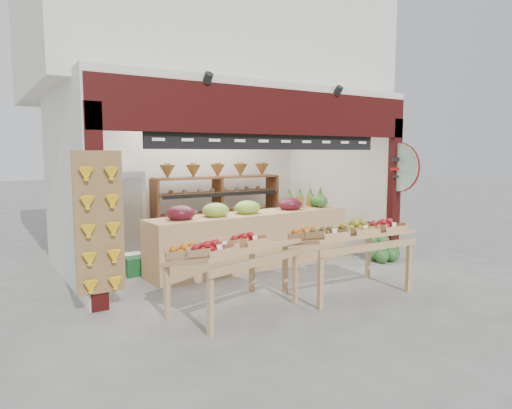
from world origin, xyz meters
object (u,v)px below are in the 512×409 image
at_px(cardboard_stack, 117,261).
at_px(display_table_right, 348,234).
at_px(refrigerator, 123,214).
at_px(mid_counter, 252,237).
at_px(display_table_left, 224,251).
at_px(back_shelving, 218,195).
at_px(watermelon_pile, 382,251).

height_order(cardboard_stack, display_table_right, display_table_right).
bearing_deg(refrigerator, mid_counter, -54.56).
distance_m(mid_counter, display_table_left, 2.38).
distance_m(mid_counter, display_table_right, 2.09).
relative_size(back_shelving, refrigerator, 1.71).
relative_size(refrigerator, cardboard_stack, 1.73).
xyz_separation_m(back_shelving, display_table_right, (0.07, -3.90, -0.26)).
bearing_deg(display_table_right, cardboard_stack, 133.62).
distance_m(refrigerator, display_table_left, 3.77).
xyz_separation_m(back_shelving, watermelon_pile, (2.04, -2.78, -0.94)).
bearing_deg(refrigerator, display_table_right, -68.17).
bearing_deg(display_table_right, display_table_left, 173.24).
relative_size(back_shelving, watermelon_pile, 4.24).
bearing_deg(display_table_left, mid_counter, 49.80).
xyz_separation_m(cardboard_stack, display_table_left, (0.68, -2.48, 0.55)).
xyz_separation_m(back_shelving, refrigerator, (-2.01, 0.09, -0.28)).
bearing_deg(display_table_left, cardboard_stack, 105.31).
bearing_deg(display_table_right, back_shelving, 91.06).
height_order(back_shelving, mid_counter, back_shelving).
bearing_deg(display_table_left, back_shelving, 63.60).
relative_size(refrigerator, watermelon_pile, 2.48).
height_order(cardboard_stack, watermelon_pile, cardboard_stack).
relative_size(back_shelving, display_table_right, 1.63).
bearing_deg(mid_counter, watermelon_pile, -21.17).
relative_size(display_table_left, watermelon_pile, 2.68).
bearing_deg(cardboard_stack, mid_counter, -16.94).
relative_size(display_table_right, watermelon_pile, 2.61).
xyz_separation_m(mid_counter, display_table_left, (-1.53, -1.81, 0.27)).
bearing_deg(cardboard_stack, refrigerator, 69.01).
height_order(refrigerator, display_table_right, refrigerator).
xyz_separation_m(refrigerator, display_table_left, (0.19, -3.76, -0.05)).
bearing_deg(back_shelving, cardboard_stack, -154.40).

